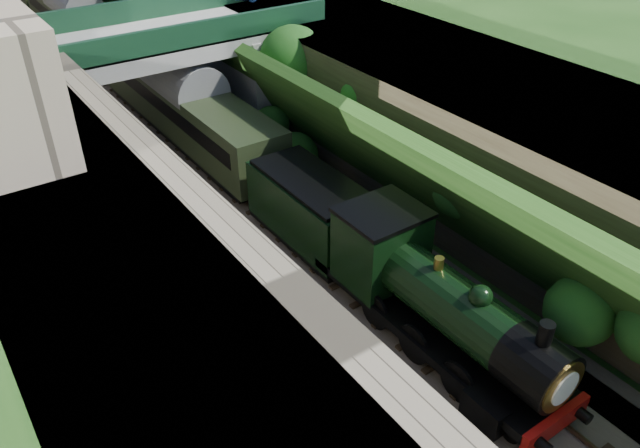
# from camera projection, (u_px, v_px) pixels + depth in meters

# --- Properties ---
(ground) EXTENTS (160.00, 160.00, 0.00)m
(ground) POSITION_uv_depth(u_px,v_px,m) (501.00, 447.00, 18.19)
(ground) COLOR #1E4714
(ground) RESTS_ON ground
(trackbed) EXTENTS (10.00, 90.00, 0.20)m
(trackbed) POSITION_uv_depth(u_px,v_px,m) (200.00, 172.00, 31.80)
(trackbed) COLOR #473F38
(trackbed) RESTS_ON ground
(retaining_wall) EXTENTS (1.00, 90.00, 7.00)m
(retaining_wall) POSITION_uv_depth(u_px,v_px,m) (77.00, 139.00, 27.29)
(retaining_wall) COLOR #756B56
(retaining_wall) RESTS_ON ground
(street_plateau_right) EXTENTS (8.00, 90.00, 6.25)m
(street_plateau_right) POSITION_uv_depth(u_px,v_px,m) (350.00, 77.00, 34.65)
(street_plateau_right) COLOR #262628
(street_plateau_right) RESTS_ON ground
(embankment_slope) EXTENTS (4.83, 90.00, 6.49)m
(embankment_slope) POSITION_uv_depth(u_px,v_px,m) (317.00, 127.00, 30.39)
(embankment_slope) COLOR #1E4714
(embankment_slope) RESTS_ON ground
(track_left) EXTENTS (2.50, 90.00, 0.20)m
(track_left) POSITION_uv_depth(u_px,v_px,m) (162.00, 181.00, 30.76)
(track_left) COLOR black
(track_left) RESTS_ON trackbed
(track_right) EXTENTS (2.50, 90.00, 0.20)m
(track_right) POSITION_uv_depth(u_px,v_px,m) (221.00, 163.00, 32.29)
(track_right) COLOR black
(track_right) RESTS_ON trackbed
(road_bridge) EXTENTS (16.00, 6.40, 7.25)m
(road_bridge) POSITION_uv_depth(u_px,v_px,m) (175.00, 71.00, 32.78)
(road_bridge) COLOR gray
(road_bridge) RESTS_ON ground
(tree) EXTENTS (3.60, 3.80, 6.60)m
(tree) POSITION_uv_depth(u_px,v_px,m) (293.00, 62.00, 32.20)
(tree) COLOR black
(tree) RESTS_ON ground
(locomotive) EXTENTS (3.10, 10.23, 3.83)m
(locomotive) POSITION_uv_depth(u_px,v_px,m) (437.00, 304.00, 20.58)
(locomotive) COLOR black
(locomotive) RESTS_ON trackbed
(tender) EXTENTS (2.70, 6.00, 3.05)m
(tender) POSITION_uv_depth(u_px,v_px,m) (312.00, 213.00, 25.76)
(tender) COLOR black
(tender) RESTS_ON trackbed
(coach_front) EXTENTS (2.90, 18.00, 3.70)m
(coach_front) POSITION_uv_depth(u_px,v_px,m) (182.00, 105.00, 34.14)
(coach_front) COLOR black
(coach_front) RESTS_ON trackbed
(coach_middle) EXTENTS (2.90, 18.00, 3.70)m
(coach_middle) POSITION_uv_depth(u_px,v_px,m) (78.00, 25.00, 46.98)
(coach_middle) COLOR black
(coach_middle) RESTS_ON trackbed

